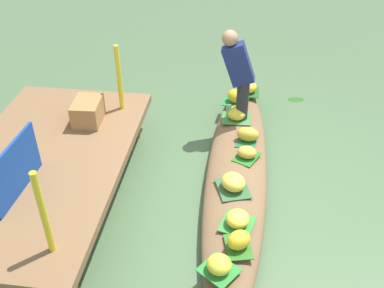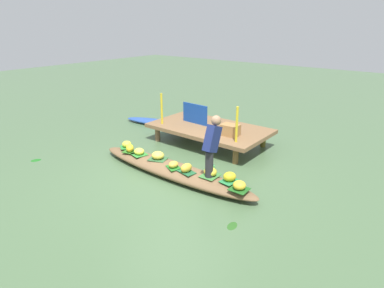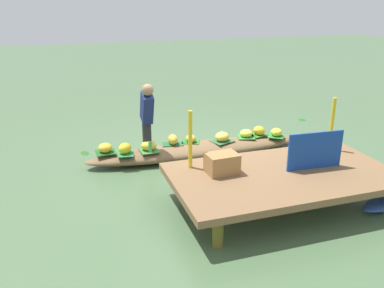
# 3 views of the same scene
# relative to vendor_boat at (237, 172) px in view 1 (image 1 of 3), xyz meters

# --- Properties ---
(canal_water) EXTENTS (40.00, 40.00, 0.00)m
(canal_water) POSITION_rel_vendor_boat_xyz_m (0.00, 0.00, -0.13)
(canal_water) COLOR #496743
(canal_water) RESTS_ON ground
(dock_platform) EXTENTS (3.20, 1.80, 0.49)m
(dock_platform) POSITION_rel_vendor_boat_xyz_m (-0.52, 2.14, 0.30)
(dock_platform) COLOR brown
(dock_platform) RESTS_ON ground
(vendor_boat) EXTENTS (4.24, 0.73, 0.26)m
(vendor_boat) POSITION_rel_vendor_boat_xyz_m (0.00, 0.00, 0.00)
(vendor_boat) COLOR brown
(vendor_boat) RESTS_ON ground
(leaf_mat_0) EXTENTS (0.40, 0.36, 0.01)m
(leaf_mat_0) POSITION_rel_vendor_boat_xyz_m (0.13, -0.10, 0.13)
(leaf_mat_0) COLOR #247123
(leaf_mat_0) RESTS_ON vendor_boat
(banana_bunch_0) EXTENTS (0.20, 0.24, 0.14)m
(banana_bunch_0) POSITION_rel_vendor_boat_xyz_m (0.13, -0.10, 0.20)
(banana_bunch_0) COLOR gold
(banana_bunch_0) RESTS_ON vendor_boat
(leaf_mat_1) EXTENTS (0.42, 0.42, 0.01)m
(leaf_mat_1) POSITION_rel_vendor_boat_xyz_m (-1.58, 0.09, 0.13)
(leaf_mat_1) COLOR #2C8233
(leaf_mat_1) RESTS_ON vendor_boat
(banana_bunch_1) EXTENTS (0.32, 0.32, 0.16)m
(banana_bunch_1) POSITION_rel_vendor_boat_xyz_m (-1.58, 0.09, 0.21)
(banana_bunch_1) COLOR yellow
(banana_bunch_1) RESTS_ON vendor_boat
(leaf_mat_2) EXTENTS (0.47, 0.43, 0.01)m
(leaf_mat_2) POSITION_rel_vendor_boat_xyz_m (-0.45, 0.03, 0.13)
(leaf_mat_2) COLOR #326034
(leaf_mat_2) RESTS_ON vendor_boat
(banana_bunch_2) EXTENTS (0.38, 0.37, 0.18)m
(banana_bunch_2) POSITION_rel_vendor_boat_xyz_m (-0.45, 0.03, 0.22)
(banana_bunch_2) COLOR yellow
(banana_bunch_2) RESTS_ON vendor_boat
(leaf_mat_3) EXTENTS (0.34, 0.39, 0.01)m
(leaf_mat_3) POSITION_rel_vendor_boat_xyz_m (0.98, 0.06, 0.13)
(leaf_mat_3) COLOR #3C7A38
(leaf_mat_3) RESTS_ON vendor_boat
(banana_bunch_3) EXTENTS (0.31, 0.29, 0.17)m
(banana_bunch_3) POSITION_rel_vendor_boat_xyz_m (0.98, 0.06, 0.22)
(banana_bunch_3) COLOR gold
(banana_bunch_3) RESTS_ON vendor_boat
(leaf_mat_4) EXTENTS (0.40, 0.39, 0.01)m
(leaf_mat_4) POSITION_rel_vendor_boat_xyz_m (-0.99, -0.04, 0.13)
(leaf_mat_4) COLOR #328534
(leaf_mat_4) RESTS_ON vendor_boat
(banana_bunch_4) EXTENTS (0.28, 0.28, 0.15)m
(banana_bunch_4) POSITION_rel_vendor_boat_xyz_m (-0.99, -0.04, 0.21)
(banana_bunch_4) COLOR #F9E648
(banana_bunch_4) RESTS_ON vendor_boat
(leaf_mat_5) EXTENTS (0.31, 0.38, 0.01)m
(leaf_mat_5) POSITION_rel_vendor_boat_xyz_m (1.41, 0.10, 0.13)
(leaf_mat_5) COLOR #277E43
(leaf_mat_5) RESTS_ON vendor_boat
(banana_bunch_5) EXTENTS (0.32, 0.33, 0.19)m
(banana_bunch_5) POSITION_rel_vendor_boat_xyz_m (1.41, 0.10, 0.23)
(banana_bunch_5) COLOR gold
(banana_bunch_5) RESTS_ON vendor_boat
(leaf_mat_6) EXTENTS (0.34, 0.32, 0.01)m
(leaf_mat_6) POSITION_rel_vendor_boat_xyz_m (1.73, -0.07, 0.13)
(leaf_mat_6) COLOR #1E5A1E
(leaf_mat_6) RESTS_ON vendor_boat
(banana_bunch_6) EXTENTS (0.32, 0.32, 0.17)m
(banana_bunch_6) POSITION_rel_vendor_boat_xyz_m (1.73, -0.07, 0.22)
(banana_bunch_6) COLOR gold
(banana_bunch_6) RESTS_ON vendor_boat
(leaf_mat_7) EXTENTS (0.42, 0.30, 0.01)m
(leaf_mat_7) POSITION_rel_vendor_boat_xyz_m (0.48, -0.10, 0.13)
(leaf_mat_7) COLOR #205C33
(leaf_mat_7) RESTS_ON vendor_boat
(banana_bunch_7) EXTENTS (0.21, 0.29, 0.18)m
(banana_bunch_7) POSITION_rel_vendor_boat_xyz_m (0.48, -0.10, 0.23)
(banana_bunch_7) COLOR gold
(banana_bunch_7) RESTS_ON vendor_boat
(leaf_mat_8) EXTENTS (0.37, 0.31, 0.01)m
(leaf_mat_8) POSITION_rel_vendor_boat_xyz_m (-1.28, -0.07, 0.13)
(leaf_mat_8) COLOR #2E6F21
(leaf_mat_8) RESTS_ON vendor_boat
(banana_bunch_8) EXTENTS (0.29, 0.30, 0.18)m
(banana_bunch_8) POSITION_rel_vendor_boat_xyz_m (-1.28, -0.07, 0.23)
(banana_bunch_8) COLOR yellow
(banana_bunch_8) RESTS_ON vendor_boat
(vendor_person) EXTENTS (0.20, 0.44, 1.23)m
(vendor_person) POSITION_rel_vendor_boat_xyz_m (0.99, 0.08, 0.83)
(vendor_person) COLOR #28282D
(vendor_person) RESTS_ON vendor_boat
(water_bottle) EXTENTS (0.07, 0.07, 0.20)m
(water_bottle) POSITION_rel_vendor_boat_xyz_m (0.98, 0.17, 0.23)
(water_bottle) COLOR #54AE63
(water_bottle) RESTS_ON vendor_boat
(market_banner) EXTENTS (0.86, 0.07, 0.55)m
(market_banner) POSITION_rel_vendor_boat_xyz_m (-1.02, 2.14, 0.64)
(market_banner) COLOR #153E97
(market_banner) RESTS_ON dock_platform
(railing_post_west) EXTENTS (0.06, 0.06, 0.86)m
(railing_post_west) POSITION_rel_vendor_boat_xyz_m (-1.72, 1.54, 0.80)
(railing_post_west) COLOR yellow
(railing_post_west) RESTS_ON dock_platform
(railing_post_east) EXTENTS (0.06, 0.06, 0.86)m
(railing_post_east) POSITION_rel_vendor_boat_xyz_m (0.68, 1.54, 0.80)
(railing_post_east) COLOR yellow
(railing_post_east) RESTS_ON dock_platform
(produce_crate) EXTENTS (0.46, 0.34, 0.29)m
(produce_crate) POSITION_rel_vendor_boat_xyz_m (0.31, 1.87, 0.51)
(produce_crate) COLOR #9E7241
(produce_crate) RESTS_ON dock_platform
(drifting_plant_0) EXTENTS (0.19, 0.28, 0.01)m
(drifting_plant_0) POSITION_rel_vendor_boat_xyz_m (2.05, -0.82, -0.13)
(drifting_plant_0) COLOR #28581D
(drifting_plant_0) RESTS_ON ground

